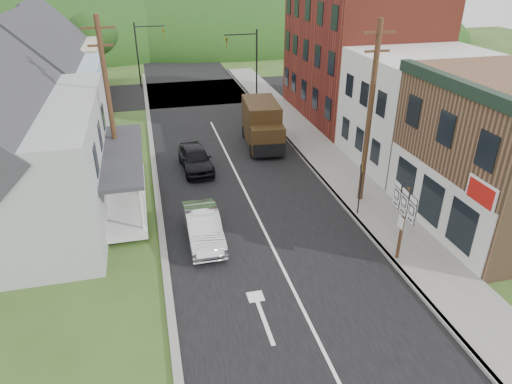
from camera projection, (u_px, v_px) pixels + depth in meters
ground at (275, 253)px, 19.63m from camera, size 120.00×120.00×0.00m
road at (231, 163)px, 28.27m from camera, size 9.00×90.00×0.02m
cross_road at (196, 93)px, 42.94m from camera, size 60.00×9.00×0.02m
sidewalk_right at (332, 165)px, 27.76m from camera, size 2.80×55.00×0.15m
curb_right at (311, 167)px, 27.47m from camera, size 0.20×55.00×0.15m
curb_left at (156, 183)px, 25.52m from camera, size 0.30×55.00×0.12m
storefront_white at (424, 110)px, 27.02m from camera, size 8.00×7.00×6.50m
storefront_red at (358, 52)px, 34.42m from camera, size 8.00×12.00×10.00m
house_blue at (47, 87)px, 30.28m from camera, size 7.14×8.16×7.28m
house_cream at (57, 60)px, 37.94m from camera, size 7.14×8.16×7.28m
utility_pole_right at (370, 115)px, 21.71m from camera, size 1.60×0.26×9.00m
utility_pole_left at (110, 106)px, 23.03m from camera, size 1.60×0.26×9.00m
traffic_signal_right at (249, 57)px, 39.11m from camera, size 2.87×0.20×6.00m
traffic_signal_left at (144, 47)px, 43.33m from camera, size 2.87×0.20×6.00m
tree_left_d at (92, 34)px, 43.11m from camera, size 4.80×4.80×6.94m
forested_ridge at (172, 44)px, 67.11m from camera, size 90.00×30.00×16.00m
silver_sedan at (203, 227)px, 20.18m from camera, size 1.49×4.20×1.38m
dark_sedan at (195, 159)px, 27.00m from camera, size 1.94×4.27×1.42m
delivery_van at (262, 125)px, 30.16m from camera, size 2.54×5.37×2.91m
route_sign_cluster at (403, 214)px, 18.10m from camera, size 0.23×1.87×3.27m
warning_sign at (361, 181)px, 21.56m from camera, size 0.26×0.73×2.78m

